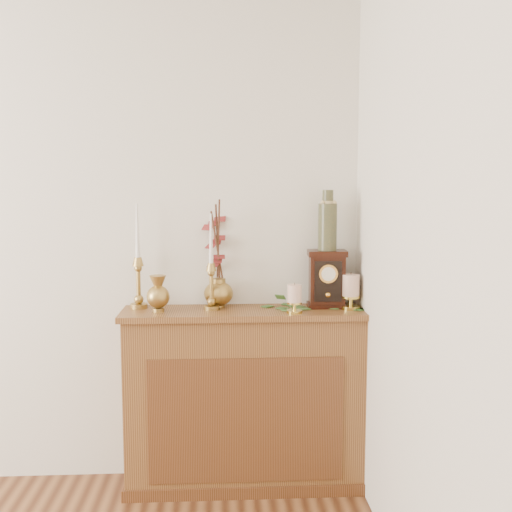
{
  "coord_description": "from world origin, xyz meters",
  "views": [
    {
      "loc": [
        1.3,
        -0.88,
        1.54
      ],
      "look_at": [
        1.46,
        2.05,
        1.21
      ],
      "focal_mm": 42.0,
      "sensor_mm": 36.0,
      "label": 1
    }
  ],
  "objects": [
    {
      "name": "bud_vase",
      "position": [
        0.97,
        2.06,
        1.02
      ],
      "size": [
        0.11,
        0.11,
        0.18
      ],
      "rotation": [
        0.0,
        0.0,
        0.22
      ],
      "color": "#AF8C46",
      "rests_on": "console_shelf"
    },
    {
      "name": "ginger_jar",
      "position": [
        1.26,
        2.21,
        1.18
      ],
      "size": [
        0.22,
        0.24,
        0.56
      ],
      "rotation": [
        0.0,
        0.0,
        -0.33
      ],
      "color": "#AF8C46",
      "rests_on": "console_shelf"
    },
    {
      "name": "pillar_candle_left",
      "position": [
        1.64,
        2.0,
        1.01
      ],
      "size": [
        0.08,
        0.08,
        0.15
      ],
      "rotation": [
        0.0,
        0.0,
        0.07
      ],
      "color": "gold",
      "rests_on": "console_shelf"
    },
    {
      "name": "candlestick_left",
      "position": [
        0.86,
        2.17,
        1.11
      ],
      "size": [
        0.09,
        0.09,
        0.54
      ],
      "rotation": [
        0.0,
        0.0,
        -0.37
      ],
      "color": "#AF8C46",
      "rests_on": "console_shelf"
    },
    {
      "name": "mantel_clock",
      "position": [
        1.83,
        2.14,
        1.08
      ],
      "size": [
        0.2,
        0.15,
        0.3
      ],
      "rotation": [
        0.0,
        0.0,
        -0.05
      ],
      "color": "black",
      "rests_on": "console_shelf"
    },
    {
      "name": "ivy_garland",
      "position": [
        1.75,
        2.12,
        0.94
      ],
      "size": [
        0.46,
        0.23,
        0.09
      ],
      "rotation": [
        0.0,
        0.0,
        0.16
      ],
      "color": "#355E24",
      "rests_on": "console_shelf"
    },
    {
      "name": "candlestick_center",
      "position": [
        1.23,
        2.11,
        1.09
      ],
      "size": [
        0.08,
        0.08,
        0.49
      ],
      "rotation": [
        0.0,
        0.0,
        -0.06
      ],
      "color": "#AF8C46",
      "rests_on": "console_shelf"
    },
    {
      "name": "pillar_candle_right",
      "position": [
        1.94,
        2.08,
        1.03
      ],
      "size": [
        0.1,
        0.1,
        0.19
      ],
      "rotation": [
        0.0,
        0.0,
        -0.35
      ],
      "color": "gold",
      "rests_on": "console_shelf"
    },
    {
      "name": "console_shelf",
      "position": [
        1.4,
        2.1,
        0.44
      ],
      "size": [
        1.24,
        0.34,
        0.93
      ],
      "color": "brown",
      "rests_on": "ground"
    },
    {
      "name": "ceramic_vase",
      "position": [
        1.83,
        2.14,
        1.36
      ],
      "size": [
        0.1,
        0.1,
        0.31
      ],
      "rotation": [
        0.0,
        0.0,
        -0.05
      ],
      "color": "#1A352A",
      "rests_on": "mantel_clock"
    }
  ]
}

